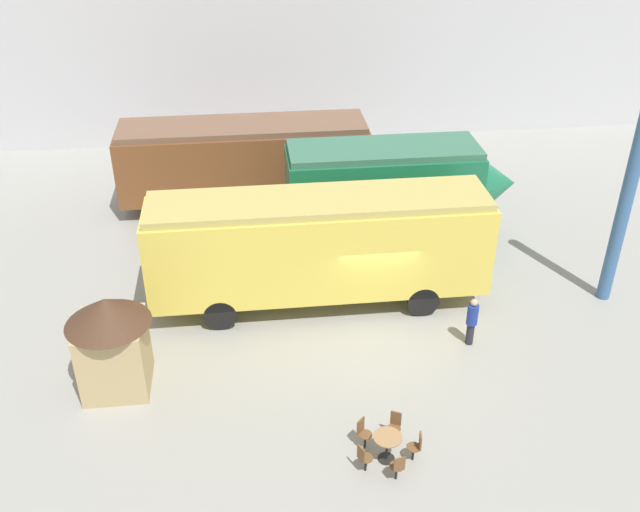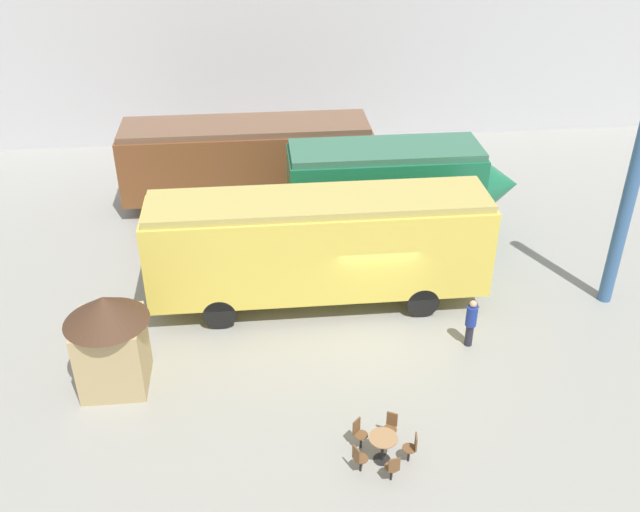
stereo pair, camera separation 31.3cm
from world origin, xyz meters
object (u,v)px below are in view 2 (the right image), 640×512
Objects in this scene: cafe_chair_0 at (393,467)px; visitor_person at (471,321)px; ticket_kiosk at (110,337)px; passenger_coach_wooden at (247,158)px; streamlined_locomotive at (400,187)px; cafe_table_near at (383,443)px; passenger_coach_vintage at (319,244)px.

cafe_chair_0 is 0.53× the size of visitor_person.
passenger_coach_wooden is at bearing 70.72° from ticket_kiosk.
ticket_kiosk reaches higher than visitor_person.
visitor_person is at bearing -57.80° from passenger_coach_wooden.
streamlined_locomotive is at bearing 98.65° from visitor_person.
streamlined_locomotive is 6.78m from visitor_person.
visitor_person is (3.47, 4.38, 0.32)m from cafe_table_near.
passenger_coach_vintage reaches higher than visitor_person.
passenger_coach_vintage is (-3.38, -3.77, -0.05)m from streamlined_locomotive.
cafe_chair_0 is (3.26, -15.61, -1.56)m from passenger_coach_wooden.
cafe_chair_0 is (0.12, -0.73, -0.06)m from cafe_table_near.
streamlined_locomotive is at bearing -20.80° from cafe_chair_0.
passenger_coach_vintage is 6.66× the size of visitor_person.
streamlined_locomotive is 12.04m from ticket_kiosk.
passenger_coach_wooden is at bearing 144.85° from streamlined_locomotive.
passenger_coach_vintage is at bearing -131.90° from streamlined_locomotive.
passenger_coach_wooden is 0.93× the size of passenger_coach_vintage.
passenger_coach_wooden is 3.39× the size of ticket_kiosk.
passenger_coach_vintage is at bearing 29.75° from ticket_kiosk.
cafe_table_near is at bearing -27.19° from ticket_kiosk.
cafe_chair_0 is (-2.36, -11.66, -1.82)m from streamlined_locomotive.
ticket_kiosk reaches higher than cafe_table_near.
passenger_coach_wooden is 11.92m from ticket_kiosk.
ticket_kiosk is (-3.93, -11.25, -0.40)m from passenger_coach_wooden.
visitor_person is at bearing -32.37° from passenger_coach_vintage.
passenger_coach_wooden is at bearing 101.90° from cafe_table_near.
passenger_coach_wooden reaches higher than cafe_table_near.
visitor_person is at bearing -81.35° from streamlined_locomotive.
passenger_coach_wooden is 6.20× the size of visitor_person.
visitor_person reaches higher than cafe_chair_0.
streamlined_locomotive reaches higher than cafe_table_near.
ticket_kiosk is (-7.19, 4.36, 1.16)m from cafe_chair_0.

